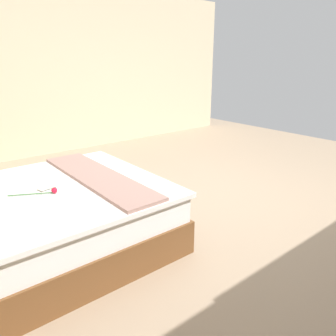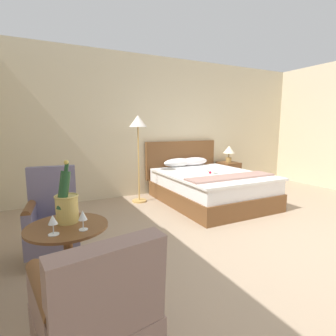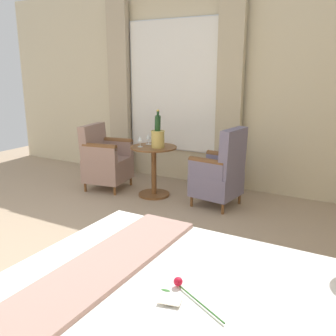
# 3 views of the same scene
# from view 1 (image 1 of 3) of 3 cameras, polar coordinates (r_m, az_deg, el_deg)

# --- Properties ---
(ground_plane) EXTENTS (8.28, 8.28, 0.00)m
(ground_plane) POSITION_cam_1_polar(r_m,az_deg,el_deg) (4.06, 9.30, -5.71)
(ground_plane) COLOR tan
(wall_far_side) EXTENTS (0.12, 6.64, 2.88)m
(wall_far_side) POSITION_cam_1_polar(r_m,az_deg,el_deg) (6.51, -14.10, 16.18)
(wall_far_side) COLOR beige
(wall_far_side) RESTS_ON ground
(bed) EXTENTS (1.72, 2.21, 1.12)m
(bed) POSITION_cam_1_polar(r_m,az_deg,el_deg) (3.03, -22.93, -9.04)
(bed) COLOR brown
(bed) RESTS_ON ground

